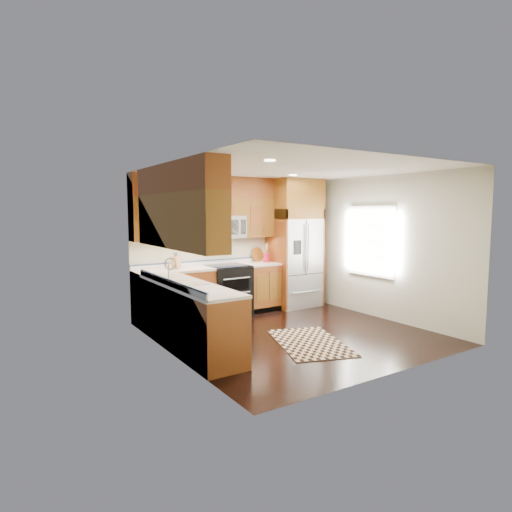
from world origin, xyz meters
TOP-DOWN VIEW (x-y plane):
  - ground at (0.00, 0.00)m, footprint 4.00×4.00m
  - wall_back at (0.00, 2.00)m, footprint 4.00×0.02m
  - wall_left at (-2.00, 0.00)m, footprint 0.02×4.00m
  - wall_right at (2.00, 0.00)m, footprint 0.02×4.00m
  - window at (1.98, 0.20)m, footprint 0.04×1.10m
  - base_cabinets at (-1.23, 0.90)m, footprint 2.85×3.00m
  - countertop at (-1.09, 1.01)m, footprint 2.86×3.01m
  - upper_cabinets at (-1.15, 1.09)m, footprint 2.85×3.00m
  - range at (-0.25, 1.67)m, footprint 0.76×0.67m
  - microwave at (-0.25, 1.80)m, footprint 0.76×0.40m
  - refrigerator at (1.30, 1.63)m, footprint 0.98×0.75m
  - sink_faucet at (-1.73, 0.23)m, footprint 0.54×0.44m
  - rug at (-0.08, -0.52)m, footprint 1.38×1.75m
  - knife_block at (-1.25, 1.76)m, footprint 0.15×0.17m
  - utensil_crock at (0.65, 1.70)m, footprint 0.13×0.13m
  - cutting_board at (0.58, 1.94)m, footprint 0.33×0.33m

SIDE VIEW (x-z plane):
  - ground at x=0.00m, z-range 0.00..0.00m
  - rug at x=-0.08m, z-range 0.00..0.01m
  - base_cabinets at x=-1.23m, z-range 0.00..0.90m
  - range at x=-0.25m, z-range 0.00..0.94m
  - countertop at x=-1.09m, z-range 0.90..0.94m
  - cutting_board at x=0.58m, z-range 0.94..0.96m
  - sink_faucet at x=-1.73m, z-range 0.81..1.18m
  - knife_block at x=-1.25m, z-range 0.91..1.20m
  - utensil_crock at x=0.65m, z-range 0.88..1.25m
  - wall_back at x=0.00m, z-range 0.00..2.60m
  - wall_left at x=-2.00m, z-range 0.00..2.60m
  - wall_right at x=2.00m, z-range 0.00..2.60m
  - refrigerator at x=1.30m, z-range 0.00..2.60m
  - window at x=1.98m, z-range 0.75..2.05m
  - microwave at x=-0.25m, z-range 1.45..1.87m
  - upper_cabinets at x=-1.15m, z-range 1.45..2.60m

